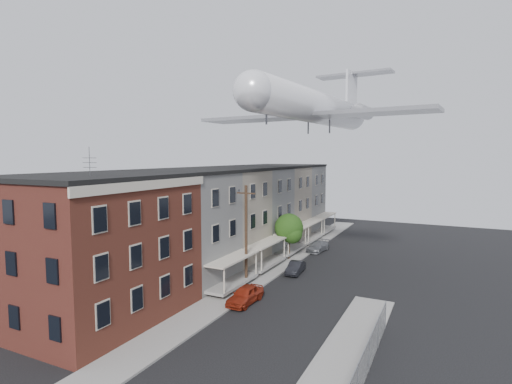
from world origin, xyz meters
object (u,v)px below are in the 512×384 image
at_px(car_mid, 295,268).
at_px(car_far, 318,246).
at_px(utility_pole, 246,234).
at_px(airplane, 318,108).
at_px(street_tree, 290,229).
at_px(car_near, 245,295).

distance_m(car_mid, car_far, 9.84).
height_order(utility_pole, airplane, airplane).
relative_size(street_tree, car_near, 1.29).
bearing_deg(car_far, utility_pole, -91.09).
xyz_separation_m(car_far, airplane, (1.49, -5.63, 15.98)).
distance_m(utility_pole, airplane, 15.61).
distance_m(car_far, airplane, 17.01).
height_order(utility_pole, car_far, utility_pole).
xyz_separation_m(utility_pole, airplane, (3.49, 9.46, 11.91)).
bearing_deg(street_tree, utility_pole, -91.89).
bearing_deg(car_mid, utility_pole, -122.25).
relative_size(utility_pole, car_mid, 2.54).
bearing_deg(car_mid, street_tree, 112.90).
relative_size(street_tree, car_mid, 1.47).
relative_size(car_far, airplane, 0.15).
distance_m(street_tree, car_far, 6.13).
xyz_separation_m(car_mid, airplane, (0.74, 4.18, 16.00)).
bearing_deg(car_near, car_mid, 87.18).
bearing_deg(car_near, car_far, 91.81).
bearing_deg(car_far, airplane, -68.70).
height_order(utility_pole, street_tree, utility_pole).
bearing_deg(car_near, street_tree, 98.63).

